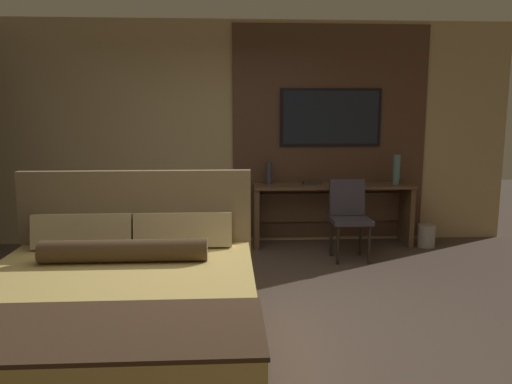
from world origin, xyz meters
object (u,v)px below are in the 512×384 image
object	(u,v)px
bed	(114,315)
desk	(331,203)
vase_short	(269,173)
book	(311,183)
waste_bin	(426,236)
tv	(331,117)
vase_tall	(396,170)
desk_chair	(349,211)

from	to	relation	value
bed	desk	distance (m)	3.59
vase_short	book	distance (m)	0.55
vase_short	waste_bin	world-z (taller)	vase_short
tv	vase_short	xyz separation A→B (m)	(-0.79, -0.15, -0.68)
bed	vase_tall	size ratio (longest dim) A/B	5.82
desk	bed	bearing A→B (deg)	-125.56
bed	desk	size ratio (longest dim) A/B	1.09
desk	book	xyz separation A→B (m)	(-0.26, 0.01, 0.26)
vase_tall	vase_short	bearing A→B (deg)	175.68
desk	vase_short	world-z (taller)	vase_short
desk_chair	vase_short	bearing A→B (deg)	143.20
vase_tall	desk	bearing A→B (deg)	173.82
bed	vase_tall	bearing A→B (deg)	44.57
desk_chair	desk	bearing A→B (deg)	96.30
vase_tall	vase_short	xyz separation A→B (m)	(-1.58, 0.12, -0.04)
desk_chair	vase_tall	xyz separation A→B (m)	(0.71, 0.51, 0.42)
vase_tall	desk_chair	bearing A→B (deg)	-144.34
bed	desk	bearing A→B (deg)	54.44
tv	desk_chair	xyz separation A→B (m)	(0.07, -0.78, -1.06)
bed	desk_chair	world-z (taller)	bed
vase_tall	book	distance (m)	1.07
bed	vase_short	xyz separation A→B (m)	(1.29, 2.95, 0.58)
tv	book	size ratio (longest dim) A/B	5.67
vase_short	tv	bearing A→B (deg)	10.72
book	bed	bearing A→B (deg)	-121.95
tv	waste_bin	distance (m)	1.91
tv	desk	bearing A→B (deg)	-90.00
waste_bin	vase_tall	bearing A→B (deg)	165.32
vase_short	waste_bin	xyz separation A→B (m)	(1.97, -0.22, -0.78)
vase_tall	vase_short	size ratio (longest dim) A/B	1.30
desk	book	world-z (taller)	book
desk_chair	vase_tall	bearing A→B (deg)	34.92
vase_tall	bed	bearing A→B (deg)	-135.43
desk	desk_chair	size ratio (longest dim) A/B	2.18
waste_bin	desk_chair	bearing A→B (deg)	-159.43
bed	vase_tall	xyz separation A→B (m)	(2.87, 2.83, 0.63)
desk_chair	waste_bin	size ratio (longest dim) A/B	3.25
book	waste_bin	xyz separation A→B (m)	(1.43, -0.19, -0.65)
desk_chair	book	xyz separation A→B (m)	(-0.33, 0.61, 0.25)
vase_short	vase_tall	bearing A→B (deg)	-4.32
desk	desk_chair	world-z (taller)	desk_chair
vase_tall	book	world-z (taller)	vase_tall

